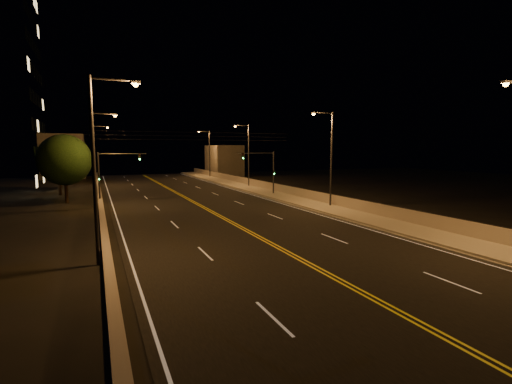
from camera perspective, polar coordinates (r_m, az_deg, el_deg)
name	(u,v)px	position (r m, az deg, el deg)	size (l,w,h in m)	color
ground	(400,313)	(15.43, 21.25, -16.99)	(160.00, 160.00, 0.00)	black
road	(226,219)	(32.16, -4.71, -4.19)	(18.00, 120.00, 0.02)	black
sidewalk	(330,209)	(36.99, 11.35, -2.65)	(3.60, 120.00, 0.30)	#9E9984
curb	(314,211)	(35.98, 8.90, -2.98)	(0.14, 120.00, 0.15)	#9E9984
parapet_wall	(344,202)	(37.85, 13.42, -1.49)	(0.30, 120.00, 1.00)	gray
jersey_barrier	(103,224)	(30.45, -22.47, -4.63)	(0.45, 120.00, 0.72)	gray
distant_building_right	(224,161)	(83.71, -4.97, 4.85)	(6.00, 10.00, 6.75)	slate
distant_building_left	(63,156)	(85.81, -27.54, 4.90)	(8.00, 8.00, 8.97)	slate
parapet_rail	(344,197)	(37.78, 13.44, -0.69)	(0.06, 0.06, 120.00)	black
lane_markings	(226,219)	(32.09, -4.67, -4.19)	(17.32, 116.00, 0.00)	silver
streetlight_1	(329,153)	(38.12, 11.21, 5.84)	(2.55, 0.28, 9.73)	#2D2D33
streetlight_2	(247,152)	(57.51, -1.38, 6.22)	(2.55, 0.28, 9.73)	#2D2D33
streetlight_3	(208,151)	(77.60, -7.34, 6.30)	(2.55, 0.28, 9.73)	#2D2D33
streetlight_4	(99,158)	(20.67, -23.01, 4.78)	(2.55, 0.28, 9.73)	#2D2D33
streetlight_5	(96,153)	(40.97, -23.34, 5.47)	(2.55, 0.28, 9.73)	#2D2D33
streetlight_6	(96,152)	(64.50, -23.46, 5.72)	(2.55, 0.28, 9.73)	#2D2D33
traffic_signal_right	(266,168)	(47.46, 1.57, 3.77)	(5.11, 0.31, 5.70)	#2D2D33
traffic_signal_left	(109,171)	(43.02, -21.66, 2.99)	(5.11, 0.31, 5.70)	#2D2D33
overhead_wires	(196,136)	(40.71, -9.18, 8.49)	(22.00, 0.03, 0.83)	black
tree_0	(65,160)	(46.22, -27.37, 4.41)	(5.65, 5.65, 7.65)	black
tree_1	(58,163)	(54.57, -28.14, 3.91)	(4.87, 4.87, 6.60)	black
tree_2	(59,155)	(64.02, -28.07, 4.98)	(5.87, 5.87, 7.96)	black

